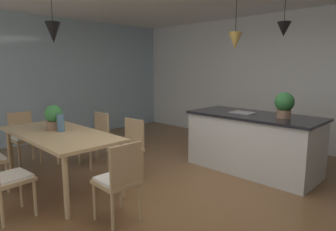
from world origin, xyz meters
name	(u,v)px	position (x,y,z in m)	size (l,w,h in m)	color
ground_plane	(182,197)	(0.00, 0.00, -0.02)	(10.00, 8.40, 0.04)	brown
wall_back_kitchen	(293,81)	(0.00, 3.26, 1.35)	(10.00, 0.12, 2.70)	white
window_wall_left_glazing	(44,80)	(-4.06, 0.00, 1.35)	(0.06, 8.40, 2.70)	#9EB7C6
dining_table	(59,137)	(-1.41, -0.93, 0.69)	(1.97, 0.90, 0.75)	tan
chair_far_left	(96,137)	(-1.85, -0.11, 0.47)	(0.42, 0.42, 0.87)	tan
chair_near_right	(5,177)	(-0.96, -1.75, 0.47)	(0.43, 0.43, 0.87)	tan
chair_window_end	(24,136)	(-2.76, -0.93, 0.47)	(0.40, 0.40, 0.87)	tan
chair_kitchen_end	(119,179)	(-0.05, -0.93, 0.47)	(0.41, 0.41, 0.87)	tan
chair_far_right	(128,147)	(-0.97, -0.11, 0.47)	(0.43, 0.43, 0.87)	tan
kitchen_island	(253,142)	(0.15, 1.49, 0.46)	(1.99, 0.92, 0.91)	silver
pendant_over_table	(53,32)	(-1.25, -1.00, 2.04)	(0.19, 0.19, 0.79)	black
pendant_over_island_main	(235,41)	(-0.24, 1.49, 2.03)	(0.21, 0.21, 0.80)	black
pendant_over_island_aux	(284,29)	(0.53, 1.49, 2.15)	(0.19, 0.19, 0.65)	black
potted_plant_on_island	(284,104)	(0.61, 1.49, 1.10)	(0.27, 0.27, 0.37)	#8C664C
potted_plant_on_table	(54,117)	(-1.62, -0.90, 0.94)	(0.24, 0.24, 0.35)	#8C664C
vase_on_dining_table	(61,123)	(-1.43, -0.89, 0.87)	(0.10, 0.10, 0.24)	slate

